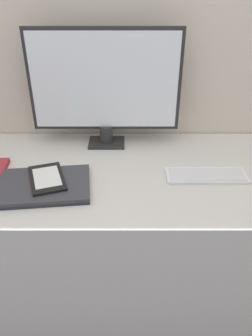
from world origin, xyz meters
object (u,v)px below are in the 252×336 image
Objects in this scene: monitor at (103,86)px; laptop at (43,186)px; keyboard at (205,175)px; ereader at (46,178)px.

monitor is 0.46m from laptop.
keyboard is 1.36× the size of ereader.
ereader is at bearing -121.01° from monitor.
monitor is 0.52m from keyboard.
monitor is at bearing 59.84° from laptop.
monitor reaches higher than laptop.
laptop is 1.57× the size of ereader.
ereader is (0.01, 0.02, 0.02)m from laptop.
ereader is at bearing 72.62° from laptop.
laptop is at bearing -107.38° from ereader.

